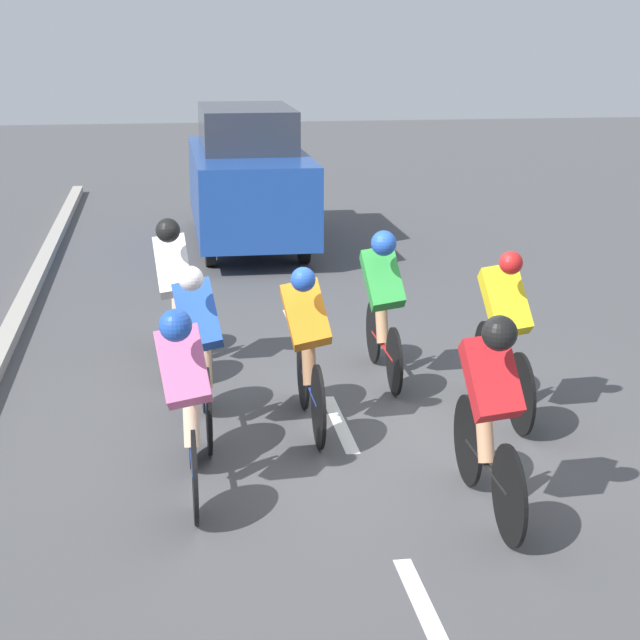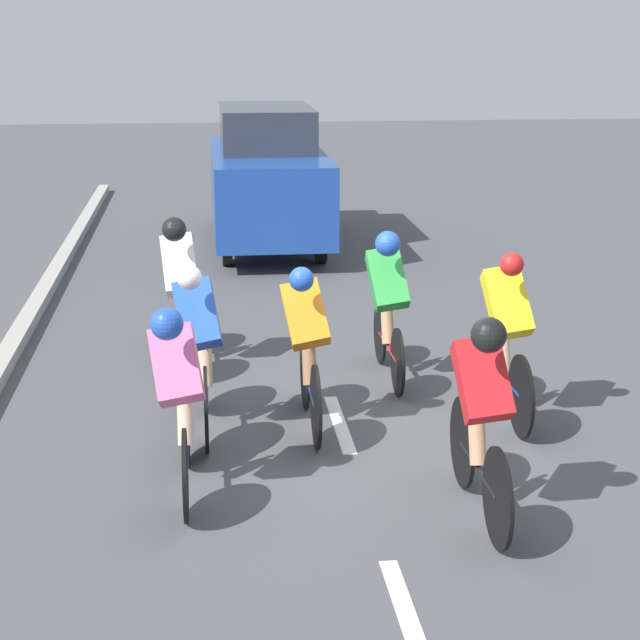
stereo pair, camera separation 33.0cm
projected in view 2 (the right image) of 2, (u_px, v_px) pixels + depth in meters
The scene contains 12 objects.
ground_plane at pixel (341, 429), 9.25m from camera, with size 60.00×60.00×0.00m, color #4C4C4F.
lane_stripe_near at pixel (408, 618), 6.30m from camera, with size 0.12×1.40×0.01m, color white.
lane_stripe_mid at pixel (340, 423), 9.36m from camera, with size 0.12×1.40×0.01m, color white.
lane_stripe_far at pixel (305, 325), 12.43m from camera, with size 0.12×1.40×0.01m, color white.
cyclist_pink at pixel (179, 393), 7.74m from camera, with size 0.41×1.66×1.51m.
cyclist_orange at pixel (307, 344), 9.03m from camera, with size 0.42×1.66×1.49m.
cyclist_red at pixel (482, 410), 7.35m from camera, with size 0.38×1.69×1.55m.
cyclist_green at pixel (388, 299), 10.27m from camera, with size 0.40×1.67×1.54m.
cyclist_blue at pixel (200, 345), 8.97m from camera, with size 0.42×1.70×1.53m.
cyclist_yellow at pixel (506, 332), 9.28m from camera, with size 0.40×1.71×1.56m.
cyclist_white at pixel (181, 287), 10.72m from camera, with size 0.39×1.66×1.58m.
support_car at pixel (267, 177), 16.68m from camera, with size 1.70×4.51×2.15m.
Camera 2 is at (1.12, 8.59, 3.38)m, focal length 60.00 mm.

